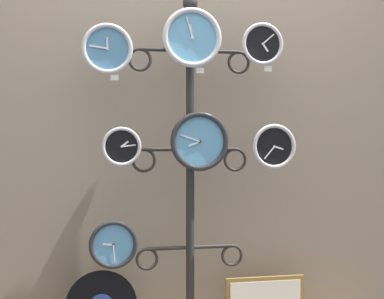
{
  "coord_description": "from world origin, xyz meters",
  "views": [
    {
      "loc": [
        -0.53,
        -2.34,
        1.07
      ],
      "look_at": [
        0.0,
        0.36,
        1.02
      ],
      "focal_mm": 50.0,
      "sensor_mm": 36.0,
      "label": 1
    }
  ],
  "objects_px": {
    "display_stand": "(190,217)",
    "clock_top_left": "(107,49)",
    "clock_middle_left": "(122,147)",
    "clock_middle_right": "(274,146)",
    "clock_bottom_left": "(113,245)",
    "clock_middle_center": "(199,141)",
    "clock_top_right": "(262,44)",
    "clock_top_center": "(192,38)"
  },
  "relations": [
    {
      "from": "clock_middle_left",
      "to": "clock_middle_right",
      "type": "height_order",
      "value": "clock_middle_right"
    },
    {
      "from": "clock_top_center",
      "to": "clock_middle_right",
      "type": "xyz_separation_m",
      "value": [
        0.43,
        -0.01,
        -0.55
      ]
    },
    {
      "from": "clock_top_right",
      "to": "clock_top_left",
      "type": "bearing_deg",
      "value": 178.77
    },
    {
      "from": "clock_top_center",
      "to": "display_stand",
      "type": "bearing_deg",
      "value": 84.78
    },
    {
      "from": "clock_middle_left",
      "to": "clock_middle_center",
      "type": "relative_size",
      "value": 0.65
    },
    {
      "from": "clock_top_left",
      "to": "clock_middle_left",
      "type": "xyz_separation_m",
      "value": [
        0.07,
        -0.01,
        -0.48
      ]
    },
    {
      "from": "clock_middle_center",
      "to": "clock_top_right",
      "type": "bearing_deg",
      "value": 2.98
    },
    {
      "from": "display_stand",
      "to": "clock_top_center",
      "type": "distance_m",
      "value": 0.93
    },
    {
      "from": "clock_top_center",
      "to": "clock_middle_center",
      "type": "xyz_separation_m",
      "value": [
        0.03,
        -0.02,
        -0.52
      ]
    },
    {
      "from": "display_stand",
      "to": "clock_middle_center",
      "type": "distance_m",
      "value": 0.42
    },
    {
      "from": "display_stand",
      "to": "clock_top_left",
      "type": "distance_m",
      "value": 0.96
    },
    {
      "from": "clock_top_right",
      "to": "clock_bottom_left",
      "type": "height_order",
      "value": "clock_top_right"
    },
    {
      "from": "clock_top_left",
      "to": "clock_middle_center",
      "type": "xyz_separation_m",
      "value": [
        0.46,
        -0.03,
        -0.46
      ]
    },
    {
      "from": "clock_top_right",
      "to": "clock_middle_right",
      "type": "bearing_deg",
      "value": -9.28
    },
    {
      "from": "clock_top_left",
      "to": "clock_middle_center",
      "type": "distance_m",
      "value": 0.65
    },
    {
      "from": "clock_top_right",
      "to": "clock_middle_center",
      "type": "bearing_deg",
      "value": -177.02
    },
    {
      "from": "display_stand",
      "to": "clock_bottom_left",
      "type": "distance_m",
      "value": 0.43
    },
    {
      "from": "clock_top_left",
      "to": "clock_bottom_left",
      "type": "height_order",
      "value": "clock_top_left"
    },
    {
      "from": "clock_middle_right",
      "to": "clock_top_left",
      "type": "bearing_deg",
      "value": 178.19
    },
    {
      "from": "clock_middle_left",
      "to": "clock_middle_center",
      "type": "bearing_deg",
      "value": -3.87
    },
    {
      "from": "clock_middle_right",
      "to": "clock_middle_left",
      "type": "bearing_deg",
      "value": 178.64
    },
    {
      "from": "clock_top_left",
      "to": "clock_top_right",
      "type": "relative_size",
      "value": 1.14
    },
    {
      "from": "clock_top_right",
      "to": "clock_middle_left",
      "type": "relative_size",
      "value": 1.13
    },
    {
      "from": "clock_top_center",
      "to": "clock_top_left",
      "type": "bearing_deg",
      "value": 177.47
    },
    {
      "from": "clock_top_right",
      "to": "clock_middle_left",
      "type": "xyz_separation_m",
      "value": [
        -0.73,
        0.01,
        -0.53
      ]
    },
    {
      "from": "clock_middle_left",
      "to": "clock_bottom_left",
      "type": "height_order",
      "value": "clock_middle_left"
    },
    {
      "from": "clock_middle_center",
      "to": "clock_middle_right",
      "type": "xyz_separation_m",
      "value": [
        0.4,
        0.01,
        -0.03
      ]
    },
    {
      "from": "clock_middle_center",
      "to": "clock_middle_right",
      "type": "distance_m",
      "value": 0.4
    },
    {
      "from": "clock_top_left",
      "to": "clock_middle_right",
      "type": "height_order",
      "value": "clock_top_left"
    },
    {
      "from": "display_stand",
      "to": "clock_top_center",
      "type": "height_order",
      "value": "display_stand"
    },
    {
      "from": "clock_top_right",
      "to": "clock_bottom_left",
      "type": "xyz_separation_m",
      "value": [
        -0.77,
        0.01,
        -1.02
      ]
    },
    {
      "from": "clock_bottom_left",
      "to": "clock_middle_left",
      "type": "bearing_deg",
      "value": -1.74
    },
    {
      "from": "clock_top_left",
      "to": "clock_top_center",
      "type": "relative_size",
      "value": 0.83
    },
    {
      "from": "clock_top_left",
      "to": "clock_middle_center",
      "type": "height_order",
      "value": "clock_top_left"
    },
    {
      "from": "clock_top_center",
      "to": "clock_top_right",
      "type": "height_order",
      "value": "clock_top_center"
    },
    {
      "from": "clock_top_center",
      "to": "clock_bottom_left",
      "type": "relative_size",
      "value": 1.26
    },
    {
      "from": "clock_top_center",
      "to": "clock_top_right",
      "type": "bearing_deg",
      "value": 0.24
    },
    {
      "from": "clock_top_center",
      "to": "clock_bottom_left",
      "type": "xyz_separation_m",
      "value": [
        -0.4,
        0.01,
        -1.04
      ]
    },
    {
      "from": "display_stand",
      "to": "clock_middle_center",
      "type": "relative_size",
      "value": 6.06
    },
    {
      "from": "clock_middle_center",
      "to": "clock_bottom_left",
      "type": "xyz_separation_m",
      "value": [
        -0.43,
        0.03,
        -0.51
      ]
    },
    {
      "from": "clock_middle_center",
      "to": "clock_bottom_left",
      "type": "relative_size",
      "value": 1.25
    },
    {
      "from": "clock_bottom_left",
      "to": "clock_top_left",
      "type": "bearing_deg",
      "value": 164.77
    }
  ]
}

